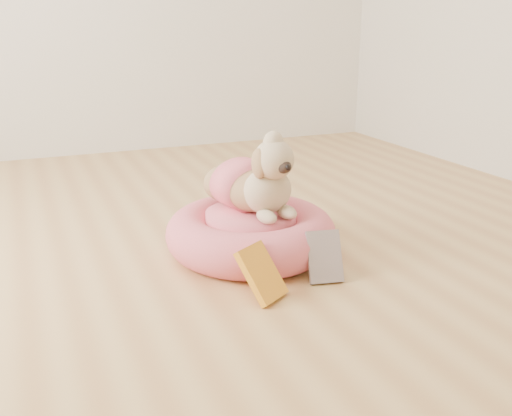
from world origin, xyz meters
name	(u,v)px	position (x,y,z in m)	size (l,w,h in m)	color
floor	(207,289)	(0.00, 0.00, 0.00)	(4.50, 4.50, 0.00)	tan
pet_bed	(251,233)	(0.25, 0.23, 0.08)	(0.65, 0.65, 0.17)	#D55365
dog	(254,168)	(0.27, 0.24, 0.33)	(0.31, 0.45, 0.33)	brown
book_yellow	(261,273)	(0.14, -0.13, 0.08)	(0.13, 0.02, 0.19)	yellow
book_white	(325,257)	(0.40, -0.09, 0.08)	(0.12, 0.02, 0.18)	white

